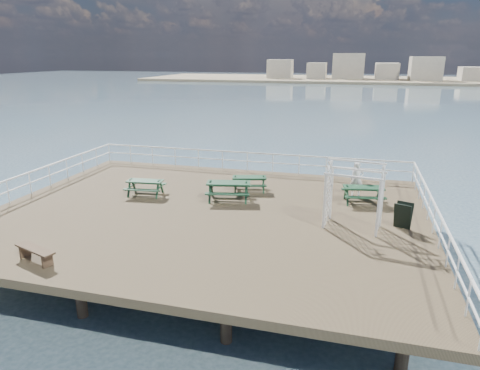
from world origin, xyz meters
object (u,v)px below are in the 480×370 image
picnic_table_a (145,184)px  picnic_table_d (228,187)px  trellis_arbor (354,198)px  picnic_table_b (249,180)px  flat_bench_near (35,251)px  person (357,179)px  picnic_table_c (363,191)px

picnic_table_a → picnic_table_d: picnic_table_d is taller
trellis_arbor → picnic_table_b: bearing=154.1°
flat_bench_near → trellis_arbor: (9.69, 5.58, 0.82)m
picnic_table_d → trellis_arbor: bearing=-30.4°
picnic_table_b → person: bearing=-8.2°
picnic_table_d → flat_bench_near: 8.56m
person → flat_bench_near: bearing=-138.2°
picnic_table_b → flat_bench_near: (-4.77, -9.06, -0.16)m
picnic_table_d → trellis_arbor: (5.49, -1.88, 0.56)m
trellis_arbor → person: (0.11, 4.04, -0.36)m
picnic_table_b → flat_bench_near: 10.24m
picnic_table_c → trellis_arbor: trellis_arbor is taller
picnic_table_a → picnic_table_b: 4.97m
picnic_table_b → picnic_table_d: 1.71m
picnic_table_a → flat_bench_near: size_ratio=1.07×
flat_bench_near → person: size_ratio=1.04×
picnic_table_a → picnic_table_c: (9.90, 1.52, 0.03)m
picnic_table_d → person: size_ratio=1.38×
picnic_table_b → picnic_table_d: picnic_table_d is taller
trellis_arbor → person: size_ratio=1.63×
picnic_table_a → person: (9.59, 2.51, 0.29)m
person → picnic_table_b: bearing=-176.4°
picnic_table_b → trellis_arbor: 6.06m
picnic_table_b → flat_bench_near: picnic_table_b is taller
picnic_table_d → flat_bench_near: (-4.19, -7.46, -0.26)m
picnic_table_a → trellis_arbor: size_ratio=0.68×
picnic_table_a → person: 9.92m
picnic_table_d → picnic_table_c: bearing=-0.3°
picnic_table_a → person: bearing=8.5°
trellis_arbor → person: bearing=97.9°
picnic_table_b → trellis_arbor: (4.91, -3.48, 0.66)m
picnic_table_a → trellis_arbor: bearing=-15.3°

